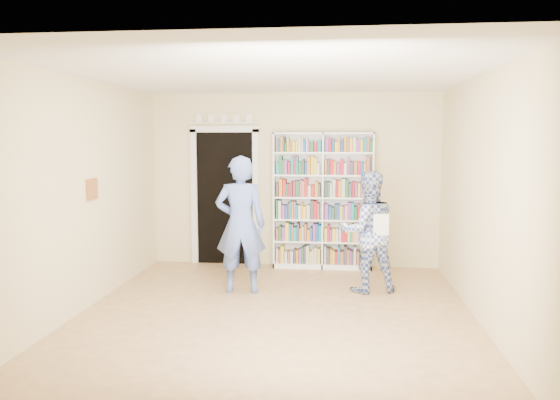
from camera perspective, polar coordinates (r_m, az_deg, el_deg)
name	(u,v)px	position (r m, az deg, el deg)	size (l,w,h in m)	color
floor	(275,315)	(6.37, -0.49, -11.89)	(5.00, 5.00, 0.00)	#996A4A
ceiling	(275,74)	(6.09, -0.51, 13.01)	(5.00, 5.00, 0.00)	white
wall_back	(294,180)	(8.56, 1.47, 2.07)	(4.50, 4.50, 0.00)	beige
wall_left	(83,195)	(6.73, -19.90, 0.48)	(5.00, 5.00, 0.00)	beige
wall_right	(484,200)	(6.23, 20.50, 0.01)	(5.00, 5.00, 0.00)	beige
bookshelf	(323,200)	(8.41, 4.51, -0.03)	(1.52, 0.29, 2.09)	white
doorway	(225,191)	(8.72, -5.77, 0.99)	(1.10, 0.08, 2.43)	black
wall_art	(92,189)	(6.89, -19.03, 1.07)	(0.03, 0.25, 0.25)	brown
man_blue	(241,225)	(7.08, -4.14, -2.59)	(0.65, 0.43, 1.79)	#536CB9
man_plaid	(368,232)	(7.22, 9.16, -3.29)	(0.77, 0.60, 1.59)	#304893
paper_sheet	(381,225)	(6.97, 10.52, -2.56)	(0.19, 0.01, 0.27)	white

